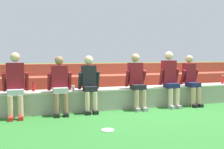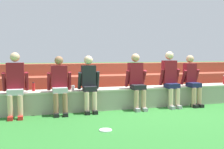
# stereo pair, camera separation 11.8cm
# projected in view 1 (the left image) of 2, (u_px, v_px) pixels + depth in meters

# --- Properties ---
(ground_plane) EXTENTS (80.00, 80.00, 0.00)m
(ground_plane) POSITION_uv_depth(u_px,v_px,m) (152.00, 108.00, 6.44)
(ground_plane) COLOR #2D752D
(stone_seating_wall) EXTENTS (8.08, 0.54, 0.51)m
(stone_seating_wall) POSITION_uv_depth(u_px,v_px,m) (148.00, 96.00, 6.66)
(stone_seating_wall) COLOR #A8A08E
(stone_seating_wall) RESTS_ON ground
(brick_bleachers) EXTENTS (9.40, 2.24, 1.06)m
(brick_bleachers) POSITION_uv_depth(u_px,v_px,m) (123.00, 83.00, 8.46)
(brick_bleachers) COLOR #9E4732
(brick_bleachers) RESTS_ON ground
(person_far_left) EXTENTS (0.54, 0.51, 1.40)m
(person_far_left) POSITION_uv_depth(u_px,v_px,m) (15.00, 83.00, 5.37)
(person_far_left) COLOR #DBAD89
(person_far_left) RESTS_ON ground
(person_left_of_center) EXTENTS (0.54, 0.51, 1.32)m
(person_left_of_center) POSITION_uv_depth(u_px,v_px,m) (60.00, 84.00, 5.66)
(person_left_of_center) COLOR #996B4C
(person_left_of_center) RESTS_ON ground
(person_center) EXTENTS (0.51, 0.49, 1.33)m
(person_center) POSITION_uv_depth(u_px,v_px,m) (89.00, 82.00, 5.88)
(person_center) COLOR beige
(person_center) RESTS_ON ground
(person_right_of_center) EXTENTS (0.53, 0.57, 1.38)m
(person_right_of_center) POSITION_uv_depth(u_px,v_px,m) (137.00, 80.00, 6.26)
(person_right_of_center) COLOR tan
(person_right_of_center) RESTS_ON ground
(person_far_right) EXTENTS (0.53, 0.54, 1.43)m
(person_far_right) POSITION_uv_depth(u_px,v_px,m) (170.00, 77.00, 6.53)
(person_far_right) COLOR beige
(person_far_right) RESTS_ON ground
(person_rightmost_edge) EXTENTS (0.48, 0.58, 1.34)m
(person_rightmost_edge) POSITION_uv_depth(u_px,v_px,m) (191.00, 79.00, 6.73)
(person_rightmost_edge) COLOR tan
(person_rightmost_edge) RESTS_ON ground
(water_bottle_mid_left) EXTENTS (0.07, 0.07, 0.25)m
(water_bottle_mid_left) POSITION_uv_depth(u_px,v_px,m) (223.00, 80.00, 7.31)
(water_bottle_mid_left) COLOR red
(water_bottle_mid_left) RESTS_ON stone_seating_wall
(water_bottle_near_left) EXTENTS (0.07, 0.07, 0.20)m
(water_bottle_near_left) POSITION_uv_depth(u_px,v_px,m) (33.00, 87.00, 5.81)
(water_bottle_near_left) COLOR red
(water_bottle_near_left) RESTS_ON stone_seating_wall
(plastic_cup_right_end) EXTENTS (0.08, 0.08, 0.11)m
(plastic_cup_right_end) POSITION_uv_depth(u_px,v_px,m) (73.00, 88.00, 6.01)
(plastic_cup_right_end) COLOR white
(plastic_cup_right_end) RESTS_ON stone_seating_wall
(frisbee) EXTENTS (0.23, 0.23, 0.02)m
(frisbee) POSITION_uv_depth(u_px,v_px,m) (108.00, 130.00, 4.49)
(frisbee) COLOR white
(frisbee) RESTS_ON ground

